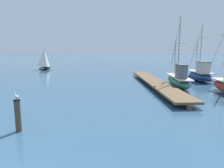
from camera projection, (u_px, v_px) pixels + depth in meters
name	position (u px, v px, depth m)	size (l,w,h in m)	color
floating_dock	(154.00, 82.00, 20.93)	(3.20, 17.75, 0.53)	brown
fishing_boat_0	(200.00, 74.00, 23.90)	(1.87, 5.69, 6.32)	navy
fishing_boat_4	(178.00, 80.00, 19.98)	(1.65, 6.87, 6.60)	#337556
mooring_piling	(18.00, 115.00, 9.02)	(0.30, 0.30, 1.42)	#4C3D2D
perched_seagull	(16.00, 97.00, 8.88)	(0.31, 0.29, 0.27)	gold
distant_sailboat	(44.00, 60.00, 36.37)	(2.54, 4.27, 3.96)	black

